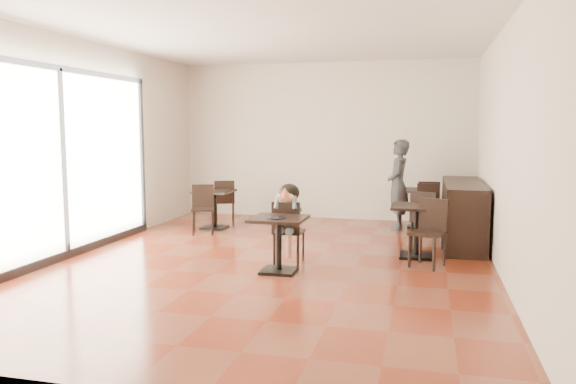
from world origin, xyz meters
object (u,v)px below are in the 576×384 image
(adult_patron, at_px, (398,185))
(chair_mid_a, at_px, (427,220))
(cafe_table_back, at_px, (420,208))
(chair_left_a, at_px, (224,202))
(chair_left_b, at_px, (203,210))
(cafe_table_mid, at_px, (416,231))
(child_chair, at_px, (289,232))
(chair_mid_b, at_px, (427,234))
(child_table, at_px, (279,245))
(chair_back_a, at_px, (428,204))
(cafe_table_left, at_px, (214,209))
(child, at_px, (289,224))
(chair_back_b, at_px, (428,209))

(adult_patron, height_order, chair_mid_a, adult_patron)
(adult_patron, relative_size, cafe_table_back, 2.29)
(adult_patron, height_order, chair_left_a, adult_patron)
(cafe_table_back, height_order, chair_left_b, chair_left_b)
(adult_patron, distance_m, cafe_table_mid, 2.31)
(chair_left_a, bearing_deg, chair_left_b, 69.37)
(child_chair, xyz_separation_m, chair_left_b, (-1.99, 1.69, -0.00))
(chair_mid_b, relative_size, chair_left_a, 1.06)
(chair_mid_a, bearing_deg, child_table, 67.83)
(chair_mid_a, relative_size, chair_back_a, 1.05)
(child_chair, height_order, cafe_table_back, child_chair)
(chair_left_b, bearing_deg, child_chair, -60.95)
(chair_left_a, xyz_separation_m, chair_left_b, (0.00, -1.10, 0.00))
(chair_mid_a, relative_size, chair_left_b, 1.06)
(chair_left_b, bearing_deg, chair_left_a, 69.37)
(adult_patron, xyz_separation_m, chair_left_a, (-3.32, -0.21, -0.40))
(cafe_table_left, relative_size, chair_mid_a, 0.79)
(chair_mid_b, bearing_deg, chair_left_b, -177.90)
(chair_left_a, distance_m, chair_left_b, 1.10)
(cafe_table_back, distance_m, chair_back_a, 0.23)
(chair_back_a, bearing_deg, child_table, 61.93)
(cafe_table_left, distance_m, cafe_table_back, 3.87)
(child, distance_m, adult_patron, 3.29)
(chair_back_b, bearing_deg, cafe_table_mid, -97.65)
(child_chair, distance_m, chair_back_b, 3.33)
(child_table, height_order, adult_patron, adult_patron)
(child_chair, bearing_deg, cafe_table_left, -48.38)
(chair_left_b, relative_size, chair_back_a, 0.99)
(child_table, relative_size, child_chair, 0.83)
(adult_patron, relative_size, chair_left_b, 1.92)
(chair_mid_b, bearing_deg, chair_back_a, 112.85)
(chair_left_b, bearing_deg, cafe_table_left, 69.37)
(cafe_table_left, distance_m, chair_left_a, 0.55)
(chair_left_b, bearing_deg, chair_mid_a, -26.19)
(adult_patron, relative_size, cafe_table_mid, 2.18)
(child_chair, height_order, chair_left_a, child_chair)
(child, relative_size, cafe_table_back, 1.52)
(child, xyz_separation_m, chair_left_b, (-1.99, 1.69, -0.12))
(chair_mid_b, bearing_deg, child_chair, -150.54)
(cafe_table_left, bearing_deg, child, -48.38)
(chair_mid_b, bearing_deg, chair_left_a, 169.32)
(child_table, height_order, cafe_table_back, child_table)
(chair_mid_b, relative_size, chair_back_a, 1.05)
(cafe_table_left, height_order, cafe_table_back, cafe_table_back)
(adult_patron, bearing_deg, cafe_table_mid, 6.81)
(cafe_table_back, xyz_separation_m, chair_mid_b, (0.14, -3.09, 0.10))
(cafe_table_back, xyz_separation_m, chair_back_a, (0.15, 0.17, 0.07))
(chair_mid_a, distance_m, chair_mid_b, 1.10)
(cafe_table_back, bearing_deg, chair_left_a, -172.20)
(chair_left_a, relative_size, chair_back_b, 0.99)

